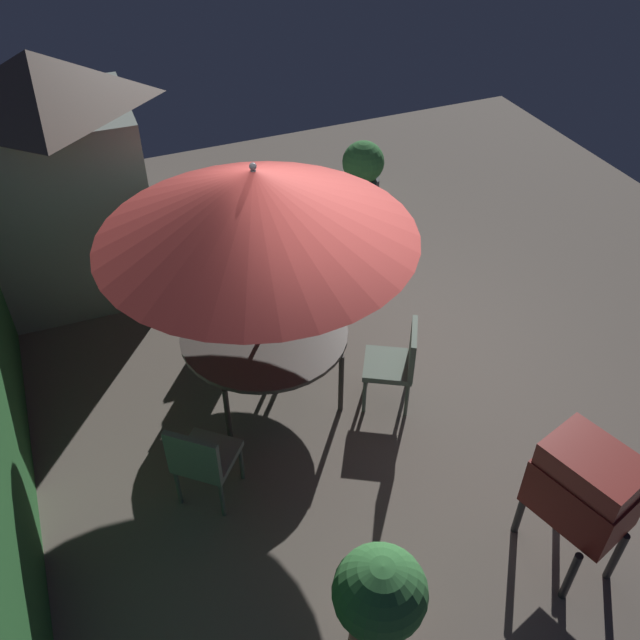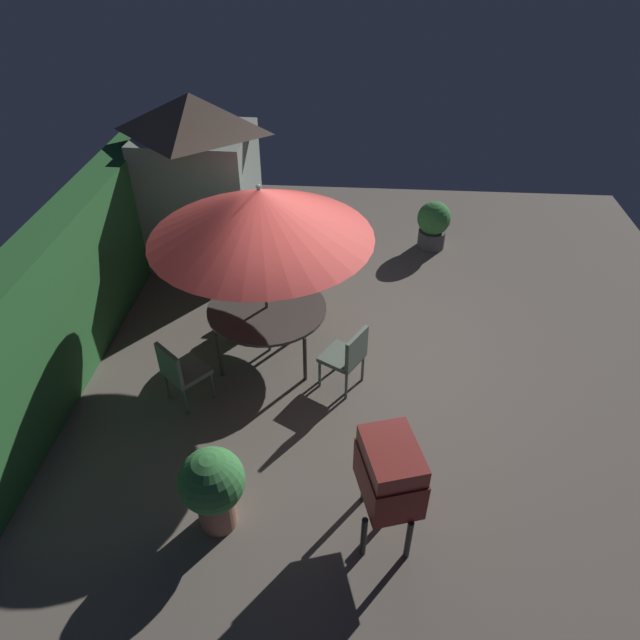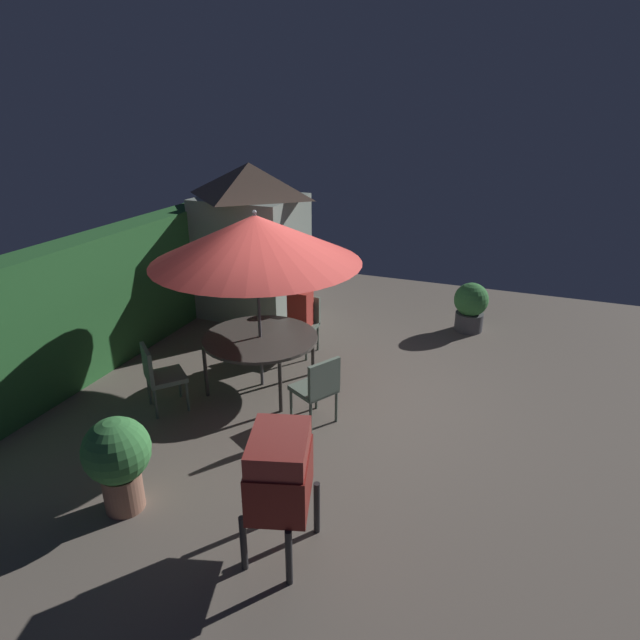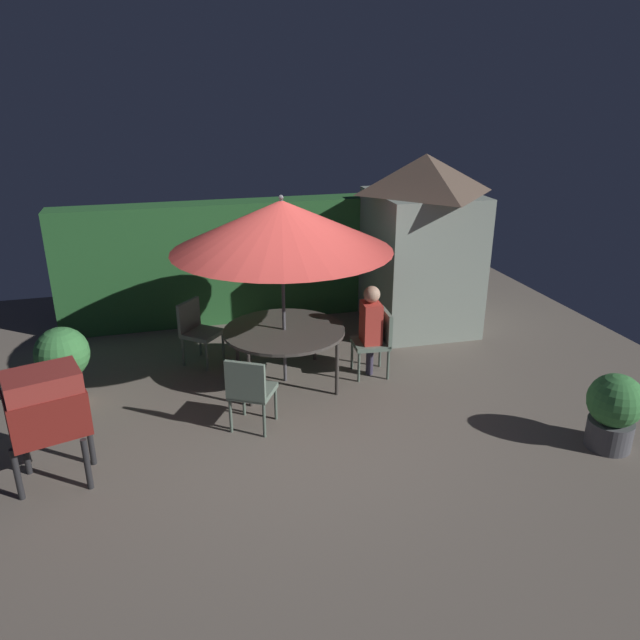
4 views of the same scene
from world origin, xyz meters
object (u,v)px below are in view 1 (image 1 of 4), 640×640
garden_shed (59,177)px  patio_umbrella (255,204)px  patio_table (264,335)px  bbq_grill (585,487)px  chair_far_side (202,458)px  chair_toward_hedge (398,360)px  chair_near_shed (238,275)px  potted_plant_by_grill (379,599)px  potted_plant_by_shed (363,169)px  person_in_red (238,260)px

garden_shed → patio_umbrella: bearing=-150.4°
patio_table → bbq_grill: size_ratio=1.32×
chair_far_side → chair_toward_hedge: (0.43, -2.01, 0.00)m
garden_shed → chair_near_shed: size_ratio=3.05×
patio_umbrella → bbq_grill: size_ratio=2.28×
garden_shed → patio_umbrella: size_ratio=1.00×
garden_shed → bbq_grill: size_ratio=2.29×
chair_toward_hedge → potted_plant_by_grill: size_ratio=0.91×
bbq_grill → chair_near_shed: bearing=20.3°
garden_shed → potted_plant_by_shed: bearing=-82.3°
potted_plant_by_shed → person_in_red: size_ratio=0.68×
chair_toward_hedge → person_in_red: 2.06m
bbq_grill → person_in_red: size_ratio=0.95×
patio_umbrella → potted_plant_by_shed: 4.26m
chair_toward_hedge → potted_plant_by_grill: bearing=149.5°
chair_toward_hedge → potted_plant_by_grill: (-2.08, 1.23, 0.07)m
patio_umbrella → chair_toward_hedge: patio_umbrella is taller
garden_shed → person_in_red: bearing=-131.8°
patio_umbrella → chair_near_shed: 2.01m
garden_shed → bbq_grill: bearing=-150.0°
bbq_grill → chair_far_side: (1.58, 2.45, -0.33)m
patio_umbrella → chair_far_side: bearing=139.4°
garden_shed → person_in_red: (-1.37, -1.54, -0.61)m
patio_umbrella → patio_table: bearing=-86.4°
garden_shed → potted_plant_by_grill: size_ratio=2.76×
potted_plant_by_grill → garden_shed: bearing=14.0°
potted_plant_by_grill → chair_far_side: bearing=25.2°
garden_shed → chair_far_side: bearing=-171.7°
patio_table → potted_plant_by_shed: 3.94m
bbq_grill → chair_toward_hedge: (2.01, 0.45, -0.33)m
person_in_red → patio_table: bearing=174.9°
chair_near_shed → potted_plant_by_shed: bearing=-52.5°
person_in_red → chair_near_shed: bearing=-5.1°
patio_umbrella → potted_plant_by_grill: size_ratio=2.76×
garden_shed → potted_plant_by_grill: garden_shed is taller
chair_toward_hedge → potted_plant_by_shed: (3.69, -1.38, -0.06)m
patio_table → potted_plant_by_shed: size_ratio=1.84×
potted_plant_by_shed → potted_plant_by_grill: size_ratio=0.86×
bbq_grill → chair_far_side: 2.94m
patio_table → chair_far_side: chair_far_side is taller
patio_umbrella → chair_far_side: (-1.06, 0.91, -1.58)m
patio_table → person_in_red: (1.15, -0.10, 0.09)m
chair_near_shed → person_in_red: bearing=174.9°
garden_shed → chair_toward_hedge: (-3.16, -2.53, -0.88)m
bbq_grill → potted_plant_by_grill: 1.70m
potted_plant_by_grill → patio_umbrella: bearing=-2.7°
chair_near_shed → chair_far_side: 2.51m
chair_far_side → person_in_red: bearing=-24.6°
garden_shed → person_in_red: 2.15m
chair_far_side → potted_plant_by_shed: 5.33m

